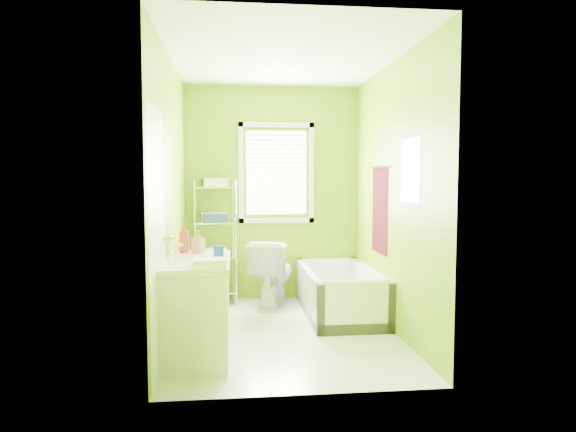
{
  "coord_description": "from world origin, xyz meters",
  "views": [
    {
      "loc": [
        -0.49,
        -4.82,
        1.47
      ],
      "look_at": [
        0.06,
        0.25,
        1.11
      ],
      "focal_mm": 32.0,
      "sensor_mm": 36.0,
      "label": 1
    }
  ],
  "objects": [
    {
      "name": "room_envelope",
      "position": [
        0.0,
        0.0,
        1.55
      ],
      "size": [
        2.14,
        2.94,
        2.62
      ],
      "color": "#669207",
      "rests_on": "ground"
    },
    {
      "name": "toilet",
      "position": [
        -0.03,
        1.03,
        0.39
      ],
      "size": [
        0.65,
        0.86,
        0.78
      ],
      "primitive_type": "imported",
      "rotation": [
        0.0,
        0.0,
        2.83
      ],
      "color": "white",
      "rests_on": "ground"
    },
    {
      "name": "right_wall_decor",
      "position": [
        1.04,
        -0.02,
        1.32
      ],
      "size": [
        0.04,
        1.48,
        1.17
      ],
      "color": "#3D070D",
      "rests_on": "ground"
    },
    {
      "name": "ground",
      "position": [
        0.0,
        0.0,
        0.0
      ],
      "size": [
        2.9,
        2.9,
        0.0
      ],
      "primitive_type": "plane",
      "color": "silver",
      "rests_on": "ground"
    },
    {
      "name": "door",
      "position": [
        -1.04,
        -1.0,
        1.0
      ],
      "size": [
        0.09,
        0.8,
        2.0
      ],
      "color": "white",
      "rests_on": "ground"
    },
    {
      "name": "vanity",
      "position": [
        -0.79,
        -0.55,
        0.43
      ],
      "size": [
        0.55,
        1.07,
        1.07
      ],
      "color": "white",
      "rests_on": "ground"
    },
    {
      "name": "window",
      "position": [
        0.05,
        1.42,
        1.61
      ],
      "size": [
        0.92,
        0.05,
        1.22
      ],
      "color": "white",
      "rests_on": "ground"
    },
    {
      "name": "wire_shelf_unit",
      "position": [
        -0.69,
        1.26,
        0.9
      ],
      "size": [
        0.52,
        0.42,
        1.49
      ],
      "color": "silver",
      "rests_on": "ground"
    },
    {
      "name": "bathtub",
      "position": [
        0.67,
        0.61,
        0.17
      ],
      "size": [
        0.76,
        1.63,
        0.53
      ],
      "color": "white",
      "rests_on": "ground"
    }
  ]
}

